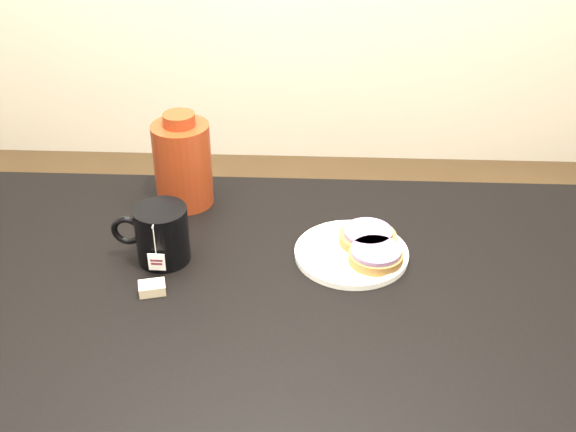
{
  "coord_description": "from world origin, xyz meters",
  "views": [
    {
      "loc": [
        0.08,
        -0.93,
        1.52
      ],
      "look_at": [
        0.03,
        0.2,
        0.81
      ],
      "focal_mm": 45.0,
      "sensor_mm": 36.0,
      "label": 1
    }
  ],
  "objects_px": {
    "table": "(267,347)",
    "bagel_back": "(368,237)",
    "bagel_front": "(376,255)",
    "plate": "(351,252)",
    "mug": "(161,234)",
    "teabag_pouch": "(152,288)",
    "bagel_package": "(183,163)"
  },
  "relations": [
    {
      "from": "bagel_package",
      "to": "mug",
      "type": "bearing_deg",
      "value": -92.08
    },
    {
      "from": "mug",
      "to": "bagel_package",
      "type": "distance_m",
      "value": 0.21
    },
    {
      "from": "table",
      "to": "mug",
      "type": "xyz_separation_m",
      "value": [
        -0.2,
        0.14,
        0.14
      ]
    },
    {
      "from": "table",
      "to": "bagel_front",
      "type": "relative_size",
      "value": 14.11
    },
    {
      "from": "table",
      "to": "plate",
      "type": "distance_m",
      "value": 0.24
    },
    {
      "from": "table",
      "to": "bagel_back",
      "type": "distance_m",
      "value": 0.28
    },
    {
      "from": "bagel_back",
      "to": "bagel_front",
      "type": "bearing_deg",
      "value": -79.31
    },
    {
      "from": "plate",
      "to": "mug",
      "type": "bearing_deg",
      "value": -176.02
    },
    {
      "from": "table",
      "to": "teabag_pouch",
      "type": "relative_size",
      "value": 31.11
    },
    {
      "from": "table",
      "to": "bagel_back",
      "type": "bearing_deg",
      "value": 47.43
    },
    {
      "from": "table",
      "to": "plate",
      "type": "bearing_deg",
      "value": 48.04
    },
    {
      "from": "bagel_front",
      "to": "bagel_package",
      "type": "relative_size",
      "value": 0.5
    },
    {
      "from": "table",
      "to": "bagel_package",
      "type": "distance_m",
      "value": 0.43
    },
    {
      "from": "plate",
      "to": "bagel_front",
      "type": "bearing_deg",
      "value": -35.73
    },
    {
      "from": "bagel_front",
      "to": "bagel_back",
      "type": "bearing_deg",
      "value": 100.69
    },
    {
      "from": "bagel_front",
      "to": "mug",
      "type": "xyz_separation_m",
      "value": [
        -0.39,
        0.01,
        0.03
      ]
    },
    {
      "from": "bagel_back",
      "to": "bagel_package",
      "type": "bearing_deg",
      "value": 157.74
    },
    {
      "from": "table",
      "to": "plate",
      "type": "height_order",
      "value": "plate"
    },
    {
      "from": "teabag_pouch",
      "to": "mug",
      "type": "bearing_deg",
      "value": 89.99
    },
    {
      "from": "table",
      "to": "bagel_front",
      "type": "xyz_separation_m",
      "value": [
        0.19,
        0.13,
        0.11
      ]
    },
    {
      "from": "bagel_front",
      "to": "bagel_package",
      "type": "distance_m",
      "value": 0.44
    },
    {
      "from": "bagel_back",
      "to": "bagel_front",
      "type": "distance_m",
      "value": 0.06
    },
    {
      "from": "bagel_back",
      "to": "mug",
      "type": "height_order",
      "value": "mug"
    },
    {
      "from": "table",
      "to": "bagel_package",
      "type": "height_order",
      "value": "bagel_package"
    },
    {
      "from": "plate",
      "to": "teabag_pouch",
      "type": "distance_m",
      "value": 0.37
    },
    {
      "from": "table",
      "to": "bagel_front",
      "type": "height_order",
      "value": "bagel_front"
    },
    {
      "from": "teabag_pouch",
      "to": "bagel_package",
      "type": "xyz_separation_m",
      "value": [
        0.01,
        0.3,
        0.08
      ]
    },
    {
      "from": "plate",
      "to": "bagel_package",
      "type": "xyz_separation_m",
      "value": [
        -0.34,
        0.18,
        0.08
      ]
    },
    {
      "from": "bagel_front",
      "to": "bagel_package",
      "type": "bearing_deg",
      "value": 150.97
    },
    {
      "from": "plate",
      "to": "teabag_pouch",
      "type": "relative_size",
      "value": 4.65
    },
    {
      "from": "bagel_back",
      "to": "table",
      "type": "bearing_deg",
      "value": -132.57
    },
    {
      "from": "plate",
      "to": "bagel_package",
      "type": "relative_size",
      "value": 1.06
    }
  ]
}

